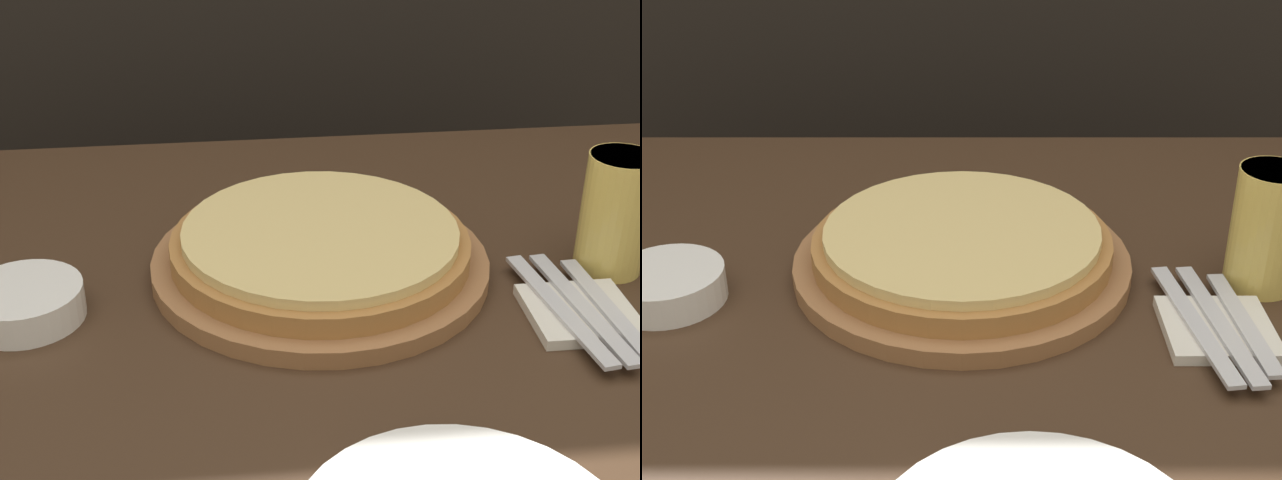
% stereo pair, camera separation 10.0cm
% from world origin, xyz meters
% --- Properties ---
extents(pizza_on_board, '(0.38, 0.38, 0.06)m').
position_xyz_m(pizza_on_board, '(0.04, 0.09, 0.73)').
color(pizza_on_board, '#99663D').
rests_on(pizza_on_board, dining_table).
extents(beer_glass, '(0.08, 0.08, 0.14)m').
position_xyz_m(beer_glass, '(0.37, 0.06, 0.78)').
color(beer_glass, '#E5C65B').
rests_on(beer_glass, dining_table).
extents(side_bowl, '(0.12, 0.12, 0.04)m').
position_xyz_m(side_bowl, '(-0.27, 0.03, 0.73)').
color(side_bowl, white).
rests_on(side_bowl, dining_table).
extents(napkin_stack, '(0.11, 0.11, 0.01)m').
position_xyz_m(napkin_stack, '(0.30, -0.04, 0.71)').
color(napkin_stack, silver).
rests_on(napkin_stack, dining_table).
extents(fork, '(0.05, 0.22, 0.00)m').
position_xyz_m(fork, '(0.28, -0.04, 0.72)').
color(fork, silver).
rests_on(fork, napkin_stack).
extents(dinner_knife, '(0.04, 0.22, 0.00)m').
position_xyz_m(dinner_knife, '(0.30, -0.04, 0.72)').
color(dinner_knife, silver).
rests_on(dinner_knife, napkin_stack).
extents(spoon, '(0.03, 0.19, 0.00)m').
position_xyz_m(spoon, '(0.33, -0.04, 0.72)').
color(spoon, silver).
rests_on(spoon, napkin_stack).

